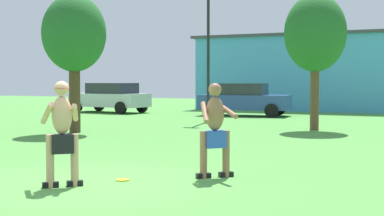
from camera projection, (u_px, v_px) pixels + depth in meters
ground_plane at (82, 184)px, 9.48m from camera, size 80.00×80.00×0.00m
player_near at (215, 128)px, 10.03m from camera, size 0.76×0.82×1.68m
player_in_black at (62, 128)px, 9.16m from camera, size 0.77×0.77×1.74m
frisbee at (123, 180)px, 9.77m from camera, size 0.24×0.24×0.03m
car_blue_near_post at (244, 99)px, 27.43m from camera, size 4.47×2.41×1.58m
car_silver_mid_lot at (110, 97)px, 30.24m from camera, size 4.46×2.39×1.58m
lamp_post at (208, 34)px, 23.40m from camera, size 0.60×0.24×5.96m
outbuilding_behind_lot at (320, 73)px, 33.75m from camera, size 13.77×7.16×4.34m
tree_left_field at (315, 34)px, 19.53m from camera, size 2.14×2.14×4.71m
tree_right_field at (74, 35)px, 18.56m from camera, size 2.11×2.11×4.54m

